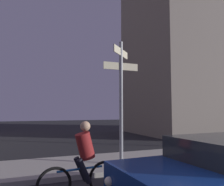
# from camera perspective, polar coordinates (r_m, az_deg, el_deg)

# --- Properties ---
(sidewalk_kerb) EXTENTS (40.00, 2.53, 0.14)m
(sidewalk_kerb) POSITION_cam_1_polar(r_m,az_deg,el_deg) (8.13, 3.18, -17.07)
(sidewalk_kerb) COLOR #9E9991
(sidewalk_kerb) RESTS_ON ground_plane
(signpost) EXTENTS (1.23, 0.87, 3.99)m
(signpost) POSITION_cam_1_polar(r_m,az_deg,el_deg) (7.30, 2.34, 0.39)
(signpost) COLOR gray
(signpost) RESTS_ON sidewalk_kerb
(cyclist) EXTENTS (1.81, 0.37, 1.61)m
(cyclist) POSITION_cam_1_polar(r_m,az_deg,el_deg) (4.98, -7.52, -17.14)
(cyclist) COLOR black
(cyclist) RESTS_ON ground_plane
(building_right_block) EXTENTS (12.40, 7.52, 16.16)m
(building_right_block) POSITION_cam_1_polar(r_m,az_deg,el_deg) (21.64, 22.24, 12.62)
(building_right_block) COLOR slate
(building_right_block) RESTS_ON ground_plane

